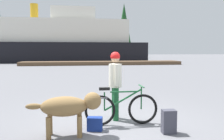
# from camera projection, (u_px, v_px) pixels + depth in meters

# --- Properties ---
(ground_plane) EXTENTS (160.00, 160.00, 0.00)m
(ground_plane) POSITION_uv_depth(u_px,v_px,m) (114.00, 121.00, 5.77)
(ground_plane) COLOR slate
(bicycle) EXTENTS (1.71, 0.44, 0.91)m
(bicycle) POSITION_uv_depth(u_px,v_px,m) (121.00, 109.00, 5.47)
(bicycle) COLOR black
(bicycle) RESTS_ON ground_plane
(person_cyclist) EXTENTS (0.32, 0.53, 1.68)m
(person_cyclist) POSITION_uv_depth(u_px,v_px,m) (115.00, 79.00, 5.87)
(person_cyclist) COLOR #19592D
(person_cyclist) RESTS_ON ground_plane
(dog) EXTENTS (1.49, 0.47, 0.88)m
(dog) POSITION_uv_depth(u_px,v_px,m) (69.00, 107.00, 4.75)
(dog) COLOR olive
(dog) RESTS_ON ground_plane
(backpack) EXTENTS (0.29, 0.21, 0.49)m
(backpack) POSITION_uv_depth(u_px,v_px,m) (169.00, 122.00, 4.93)
(backpack) COLOR #3F3F4C
(backpack) RESTS_ON ground_plane
(handbag_pannier) EXTENTS (0.35, 0.24, 0.29)m
(handbag_pannier) POSITION_uv_depth(u_px,v_px,m) (95.00, 124.00, 5.10)
(handbag_pannier) COLOR navy
(handbag_pannier) RESTS_ON ground_plane
(dock_pier) EXTENTS (18.30, 2.50, 0.40)m
(dock_pier) POSITION_uv_depth(u_px,v_px,m) (102.00, 63.00, 27.56)
(dock_pier) COLOR brown
(dock_pier) RESTS_ON ground_plane
(ferry_boat) EXTENTS (25.37, 8.83, 8.33)m
(ferry_boat) POSITION_uv_depth(u_px,v_px,m) (57.00, 42.00, 35.11)
(ferry_boat) COLOR black
(ferry_boat) RESTS_ON ground_plane
(pine_tree_center) EXTENTS (3.63, 3.63, 11.29)m
(pine_tree_center) POSITION_uv_depth(u_px,v_px,m) (79.00, 26.00, 51.24)
(pine_tree_center) COLOR #4C331E
(pine_tree_center) RESTS_ON ground_plane
(pine_tree_far_right) EXTENTS (3.28, 3.28, 11.80)m
(pine_tree_far_right) POSITION_uv_depth(u_px,v_px,m) (124.00, 25.00, 52.02)
(pine_tree_far_right) COLOR #4C331E
(pine_tree_far_right) RESTS_ON ground_plane
(pine_tree_mid_back) EXTENTS (3.04, 3.04, 10.43)m
(pine_tree_mid_back) POSITION_uv_depth(u_px,v_px,m) (94.00, 29.00, 56.86)
(pine_tree_mid_back) COLOR #4C331E
(pine_tree_mid_back) RESTS_ON ground_plane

